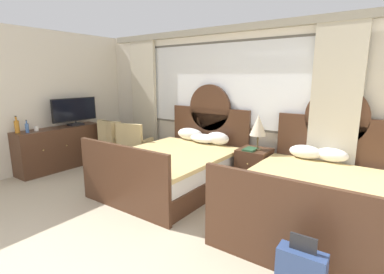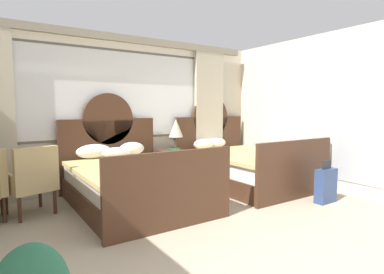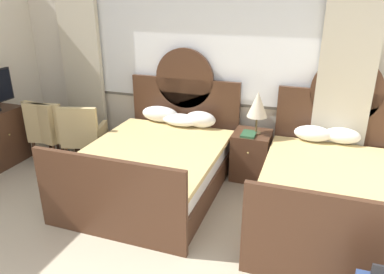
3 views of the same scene
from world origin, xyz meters
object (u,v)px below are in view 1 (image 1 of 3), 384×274
at_px(table_lamp_on_nightstand, 258,126).
at_px(cup_on_dresser, 36,129).
at_px(bottle_spirit_blue, 27,128).
at_px(armchair_by_window_left, 134,144).
at_px(book_on_nightstand, 250,149).
at_px(nightstand_between_beds, 254,168).
at_px(bed_near_mirror, 313,197).
at_px(armchair_by_window_right, 115,140).
at_px(armchair_by_window_centre, 114,140).
at_px(tv_flatscreen, 75,111).
at_px(dresser_minibar, 60,148).
at_px(bed_near_window, 176,165).
at_px(bottle_liquor_amber, 17,126).

distance_m(table_lamp_on_nightstand, cup_on_dresser, 4.00).
xyz_separation_m(bottle_spirit_blue, armchair_by_window_left, (1.13, 1.48, -0.43)).
distance_m(book_on_nightstand, cup_on_dresser, 3.89).
relative_size(nightstand_between_beds, book_on_nightstand, 2.51).
xyz_separation_m(cup_on_dresser, armchair_by_window_left, (1.17, 1.30, -0.38)).
bearing_deg(bed_near_mirror, cup_on_dresser, -167.71).
bearing_deg(armchair_by_window_right, armchair_by_window_left, 0.13).
relative_size(bottle_spirit_blue, armchair_by_window_right, 0.25).
bearing_deg(armchair_by_window_centre, armchair_by_window_left, 0.18).
distance_m(table_lamp_on_nightstand, armchair_by_window_centre, 3.12).
bearing_deg(nightstand_between_beds, cup_on_dresser, -154.38).
height_order(table_lamp_on_nightstand, tv_flatscreen, tv_flatscreen).
bearing_deg(cup_on_dresser, armchair_by_window_right, 65.53).
relative_size(dresser_minibar, armchair_by_window_left, 1.79).
bearing_deg(bed_near_mirror, bed_near_window, 179.62).
relative_size(bed_near_window, cup_on_dresser, 20.71).
xyz_separation_m(nightstand_between_beds, book_on_nightstand, (-0.03, -0.10, 0.34)).
height_order(table_lamp_on_nightstand, bottle_spirit_blue, table_lamp_on_nightstand).
bearing_deg(armchair_by_window_right, armchair_by_window_centre, -178.68).
relative_size(table_lamp_on_nightstand, tv_flatscreen, 0.58).
height_order(bottle_liquor_amber, armchair_by_window_right, bottle_liquor_amber).
relative_size(book_on_nightstand, armchair_by_window_left, 0.28).
height_order(nightstand_between_beds, armchair_by_window_left, armchair_by_window_left).
relative_size(bed_near_mirror, tv_flatscreen, 2.32).
height_order(bed_near_window, bed_near_mirror, same).
distance_m(table_lamp_on_nightstand, bottle_liquor_amber, 4.19).
bearing_deg(bed_near_mirror, bottle_liquor_amber, -164.53).
relative_size(tv_flatscreen, bottle_liquor_amber, 3.18).
xyz_separation_m(dresser_minibar, bottle_spirit_blue, (0.06, -0.61, 0.51)).
xyz_separation_m(bottle_spirit_blue, armchair_by_window_centre, (0.52, 1.48, -0.43)).
distance_m(bed_near_window, tv_flatscreen, 2.59).
xyz_separation_m(table_lamp_on_nightstand, book_on_nightstand, (-0.08, -0.10, -0.38)).
bearing_deg(bottle_liquor_amber, dresser_minibar, 85.95).
xyz_separation_m(nightstand_between_beds, dresser_minibar, (-3.59, -1.27, 0.09)).
bearing_deg(book_on_nightstand, bed_near_mirror, -27.95).
height_order(bed_near_window, book_on_nightstand, bed_near_window).
xyz_separation_m(nightstand_between_beds, armchair_by_window_left, (-2.39, -0.41, 0.17)).
distance_m(table_lamp_on_nightstand, armchair_by_window_left, 2.53).
bearing_deg(bed_near_window, armchair_by_window_centre, 171.95).
height_order(dresser_minibar, armchair_by_window_centre, armchair_by_window_centre).
height_order(cup_on_dresser, armchair_by_window_left, armchair_by_window_left).
bearing_deg(armchair_by_window_left, armchair_by_window_centre, -179.82).
distance_m(armchair_by_window_left, armchair_by_window_centre, 0.61).
bearing_deg(bed_near_mirror, armchair_by_window_right, 175.99).
xyz_separation_m(bed_near_window, bed_near_mirror, (2.19, -0.01, -0.01)).
xyz_separation_m(table_lamp_on_nightstand, bottle_spirit_blue, (-3.57, -1.89, -0.13)).
bearing_deg(table_lamp_on_nightstand, armchair_by_window_centre, -172.36).
distance_m(bottle_spirit_blue, cup_on_dresser, 0.19).
height_order(cup_on_dresser, armchair_by_window_centre, armchair_by_window_centre).
height_order(dresser_minibar, cup_on_dresser, cup_on_dresser).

